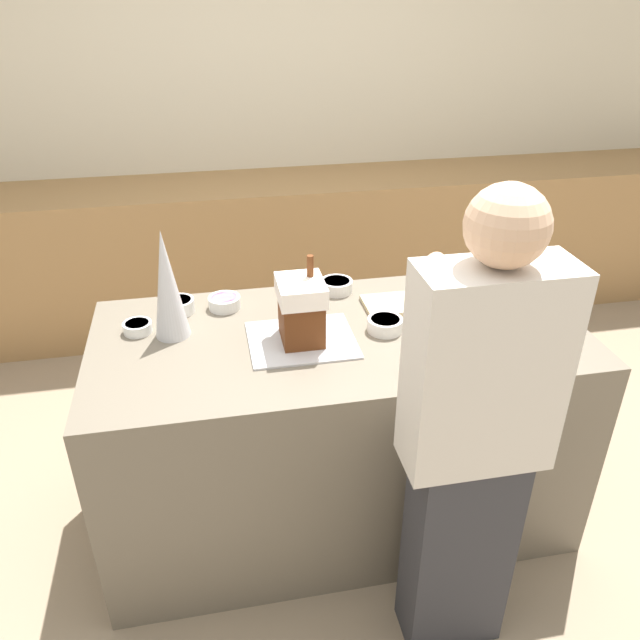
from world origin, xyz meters
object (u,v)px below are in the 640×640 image
Objects in this scene: baking_tray at (302,340)px; cookbook at (389,305)px; decorative_tree at (167,285)px; candy_bowl_front_corner at (480,287)px; person at (473,442)px; candy_bowl_beside_tree at (385,324)px; candy_bowl_near_tray_right at (179,305)px; candy_bowl_near_tray_left at (225,302)px; candy_bowl_far_right at (137,327)px; candy_bowl_far_left at (337,285)px; gingerbread_house at (301,309)px; candy_bowl_behind_tray at (461,305)px.

cookbook reaches higher than baking_tray.
decorative_tree is 3.51× the size of candy_bowl_front_corner.
cookbook is 0.78m from person.
candy_bowl_near_tray_right is (-0.75, 0.29, 0.00)m from candy_bowl_beside_tree.
person is at bearing -46.72° from candy_bowl_near_tray_right.
decorative_tree is 0.32m from candy_bowl_near_tray_left.
candy_bowl_far_left is at bearing 13.34° from candy_bowl_far_right.
decorative_tree is 3.07× the size of candy_bowl_far_left.
candy_bowl_beside_tree is at bearing -154.93° from candy_bowl_front_corner.
person is (0.99, -0.77, -0.07)m from candy_bowl_far_right.
candy_bowl_beside_tree is 0.08× the size of person.
candy_bowl_far_right is at bearing 169.60° from candy_bowl_beside_tree.
candy_bowl_far_left is 0.64m from candy_bowl_near_tray_right.
person reaches higher than candy_bowl_front_corner.
cookbook is at bearing 26.23° from gingerbread_house.
candy_bowl_near_tray_right reaches higher than candy_bowl_near_tray_left.
candy_bowl_front_corner is 0.07× the size of person.
candy_bowl_behind_tray is at bearing -136.79° from candy_bowl_front_corner.
gingerbread_house is at bearing 37.12° from baking_tray.
candy_bowl_front_corner is at bearing 6.26° from cookbook.
decorative_tree reaches higher than candy_bowl_beside_tree.
candy_bowl_far_left is (0.21, 0.37, -0.10)m from gingerbread_house.
decorative_tree is at bearing 163.40° from baking_tray.
candy_bowl_beside_tree is at bearing -27.27° from candy_bowl_near_tray_left.
candy_bowl_beside_tree and candy_bowl_far_left have the same top height.
candy_bowl_near_tray_right is at bearing 82.90° from decorative_tree.
candy_bowl_behind_tray reaches higher than baking_tray.
candy_bowl_front_corner is at bearing 25.07° from candy_bowl_beside_tree.
candy_bowl_beside_tree reaches higher than candy_bowl_far_right.
person is at bearing -55.04° from baking_tray.
candy_bowl_near_tray_right is (-0.43, 0.31, -0.10)m from gingerbread_house.
candy_bowl_behind_tray is 1.12× the size of candy_bowl_front_corner.
decorative_tree reaches higher than gingerbread_house.
candy_bowl_near_tray_left is at bearing 129.80° from gingerbread_house.
candy_bowl_far_left is (0.79, 0.19, 0.01)m from candy_bowl_far_right.
baking_tray is 2.91× the size of candy_bowl_beside_tree.
decorative_tree is 0.23m from candy_bowl_far_right.
candy_bowl_front_corner is 0.52m from candy_bowl_beside_tree.
candy_bowl_beside_tree is at bearing -10.40° from candy_bowl_far_right.
baking_tray is 3.18× the size of candy_bowl_near_tray_right.
candy_bowl_front_corner and candy_bowl_far_left have the same top height.
candy_bowl_near_tray_right is at bearing 176.51° from candy_bowl_front_corner.
candy_bowl_near_tray_left is (-1.04, 0.07, -0.00)m from candy_bowl_front_corner.
gingerbread_house is at bearing -177.54° from candy_bowl_beside_tree.
gingerbread_house is 2.58× the size of candy_bowl_near_tray_right.
cookbook is 0.12× the size of person.
candy_bowl_behind_tray is (0.65, 0.11, -0.11)m from gingerbread_house.
candy_bowl_far_left is at bearing 167.00° from candy_bowl_front_corner.
baking_tray is at bearing -17.03° from candy_bowl_far_right.
candy_bowl_front_corner is 0.88× the size of candy_bowl_far_left.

